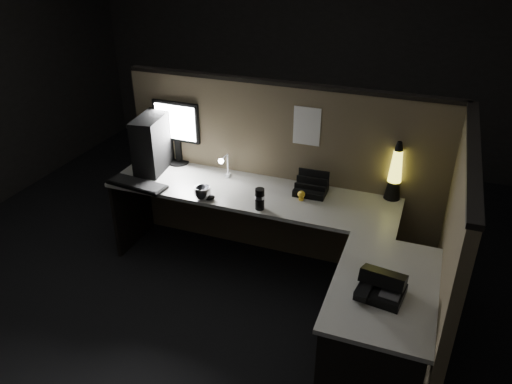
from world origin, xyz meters
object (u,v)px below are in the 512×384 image
(monitor, at_px, (176,127))
(keyboard, at_px, (137,184))
(pc_tower, at_px, (153,143))
(lava_lamp, at_px, (395,175))
(desk_phone, at_px, (381,286))

(monitor, distance_m, keyboard, 0.62)
(pc_tower, relative_size, lava_lamp, 1.01)
(keyboard, distance_m, lava_lamp, 2.01)
(pc_tower, relative_size, monitor, 0.85)
(lava_lamp, bearing_deg, keyboard, -165.14)
(monitor, height_order, keyboard, monitor)
(lava_lamp, bearing_deg, desk_phone, -86.06)
(desk_phone, bearing_deg, monitor, 156.46)
(pc_tower, height_order, monitor, monitor)
(monitor, bearing_deg, desk_phone, -29.78)
(keyboard, bearing_deg, desk_phone, -11.98)
(keyboard, xyz_separation_m, desk_phone, (2.01, -0.65, 0.05))
(monitor, relative_size, desk_phone, 1.93)
(desk_phone, bearing_deg, pc_tower, 162.05)
(pc_tower, distance_m, lava_lamp, 1.97)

